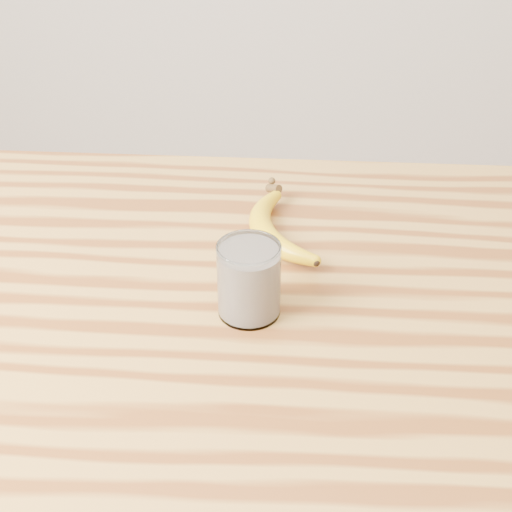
{
  "coord_description": "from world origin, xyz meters",
  "views": [
    {
      "loc": [
        0.02,
        -0.8,
        1.49
      ],
      "look_at": [
        -0.04,
        0.03,
        0.93
      ],
      "focal_mm": 50.0,
      "sensor_mm": 36.0,
      "label": 1
    }
  ],
  "objects": [
    {
      "name": "banana",
      "position": [
        -0.04,
        0.12,
        0.92
      ],
      "size": [
        0.2,
        0.31,
        0.04
      ],
      "primitive_type": null,
      "rotation": [
        0.0,
        0.0,
        0.33
      ],
      "color": "gold",
      "rests_on": "table"
    },
    {
      "name": "table",
      "position": [
        0.0,
        0.0,
        0.77
      ],
      "size": [
        1.2,
        0.8,
        0.9
      ],
      "color": "#AC7C37",
      "rests_on": "ground"
    },
    {
      "name": "smoothie_glass",
      "position": [
        -0.04,
        -0.06,
        0.95
      ],
      "size": [
        0.08,
        0.08,
        0.1
      ],
      "color": "white",
      "rests_on": "table"
    }
  ]
}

